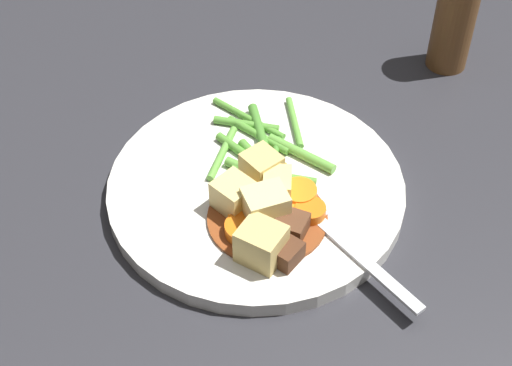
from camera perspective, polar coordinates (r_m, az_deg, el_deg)
name	(u,v)px	position (r m, az deg, el deg)	size (l,w,h in m)	color
ground_plane	(256,195)	(0.68, 0.00, -0.87)	(3.00, 3.00, 0.00)	#2D2D33
dinner_plate	(256,189)	(0.67, 0.00, -0.44)	(0.26, 0.26, 0.01)	white
stew_sauce	(267,218)	(0.64, 0.85, -2.61)	(0.10, 0.10, 0.00)	brown
carrot_slice_0	(278,177)	(0.66, 1.68, 0.45)	(0.02, 0.02, 0.01)	orange
carrot_slice_1	(293,211)	(0.64, 2.78, -2.09)	(0.04, 0.04, 0.01)	orange
carrot_slice_2	(310,212)	(0.63, 4.06, -2.16)	(0.03, 0.03, 0.01)	orange
carrot_slice_3	(261,201)	(0.64, 0.38, -1.38)	(0.03, 0.03, 0.01)	orange
carrot_slice_4	(248,213)	(0.63, -0.60, -2.21)	(0.04, 0.04, 0.01)	orange
carrot_slice_5	(245,230)	(0.62, -0.82, -3.48)	(0.03, 0.03, 0.01)	orange
carrot_slice_6	(299,195)	(0.65, 3.23, -0.88)	(0.03, 0.03, 0.01)	orange
carrot_slice_7	(272,232)	(0.62, 1.17, -3.65)	(0.03, 0.03, 0.01)	orange
potato_chunk_0	(261,169)	(0.66, 0.40, 1.07)	(0.03, 0.03, 0.03)	#DBBC6B
potato_chunk_1	(277,188)	(0.64, 1.58, -0.36)	(0.03, 0.02, 0.03)	#E5CC7A
potato_chunk_2	(261,244)	(0.60, 0.40, -4.54)	(0.03, 0.03, 0.03)	#DBBC6B
potato_chunk_3	(265,208)	(0.62, 0.70, -1.88)	(0.03, 0.03, 0.03)	#EAD68C
potato_chunk_4	(234,196)	(0.63, -1.64, -0.97)	(0.03, 0.03, 0.03)	#E5CC7A
meat_chunk_0	(286,253)	(0.60, 2.24, -5.20)	(0.02, 0.02, 0.02)	#4C2B19
meat_chunk_1	(291,226)	(0.62, 2.64, -3.24)	(0.02, 0.02, 0.02)	#56331E
green_bean_0	(222,153)	(0.69, -2.52, 2.24)	(0.01, 0.01, 0.07)	#66AD42
green_bean_1	(261,135)	(0.70, 0.35, 3.62)	(0.01, 0.01, 0.08)	#4C8E33
green_bean_2	(246,124)	(0.72, -0.73, 4.39)	(0.01, 0.01, 0.06)	#599E38
green_bean_3	(263,177)	(0.66, 0.54, 0.44)	(0.01, 0.01, 0.08)	#66AD42
green_bean_4	(264,166)	(0.67, 0.56, 1.24)	(0.01, 0.01, 0.07)	#599E38
green_bean_5	(248,118)	(0.72, -0.57, 4.84)	(0.01, 0.01, 0.08)	#599E38
green_bean_6	(295,122)	(0.72, 2.88, 4.54)	(0.01, 0.01, 0.07)	#66AD42
green_bean_7	(301,154)	(0.69, 3.38, 2.20)	(0.01, 0.01, 0.07)	#66AD42
green_bean_8	(274,175)	(0.67, 1.32, 0.62)	(0.01, 0.01, 0.07)	#599E38
green_bean_9	(272,171)	(0.67, 1.16, 0.91)	(0.01, 0.01, 0.08)	#4C8E33
green_bean_10	(258,135)	(0.70, 0.16, 3.58)	(0.01, 0.01, 0.07)	#599E38
green_bean_11	(240,152)	(0.69, -1.18, 2.34)	(0.01, 0.01, 0.06)	#599E38
fork	(336,236)	(0.63, 5.98, -3.94)	(0.17, 0.07, 0.00)	silver
pepper_mill	(454,23)	(0.81, 14.50, 11.41)	(0.04, 0.04, 0.10)	brown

